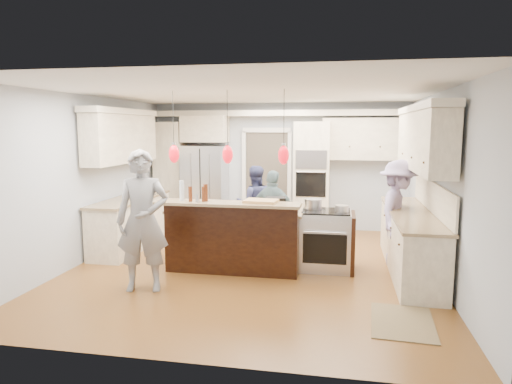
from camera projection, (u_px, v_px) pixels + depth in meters
ground_plane at (252, 267)px, 7.16m from camera, size 6.00×6.00×0.00m
room_shell at (252, 152)px, 6.91m from camera, size 5.54×6.04×2.72m
refrigerator at (205, 187)px, 9.89m from camera, size 0.90×0.70×1.80m
oven_column at (312, 178)px, 9.46m from camera, size 0.72×0.69×2.30m
back_upper_cabinets at (242, 152)px, 9.75m from camera, size 5.30×0.61×2.54m
right_counter_run at (415, 203)px, 6.87m from camera, size 0.64×3.10×2.51m
left_cabinets at (128, 190)px, 8.24m from camera, size 0.64×2.30×2.51m
kitchen_island at (237, 236)px, 7.21m from camera, size 2.10×1.46×1.12m
island_range at (327, 240)px, 7.03m from camera, size 0.82×0.71×0.92m
pendant_lights at (228, 154)px, 6.46m from camera, size 1.75×0.15×1.03m
person_bar_end at (143, 221)px, 6.06m from camera, size 0.78×0.60×1.90m
person_far_left at (254, 204)px, 8.67m from camera, size 0.84×0.73×1.47m
person_far_right at (273, 213)px, 7.85m from camera, size 0.92×0.58×1.46m
person_range_side at (398, 213)px, 7.23m from camera, size 0.94×1.23×1.68m
floor_rug at (402, 322)px, 5.13m from camera, size 0.74×1.04×0.01m
water_bottle at (182, 191)px, 6.63m from camera, size 0.07×0.07×0.30m
beer_bottle_a at (190, 194)px, 6.57m from camera, size 0.07×0.07×0.22m
beer_bottle_b at (204, 194)px, 6.58m from camera, size 0.06×0.06×0.22m
beer_bottle_c at (206, 193)px, 6.58m from camera, size 0.08×0.08×0.25m
drink_can at (197, 198)px, 6.51m from camera, size 0.07×0.07×0.11m
cutting_board at (261, 201)px, 6.51m from camera, size 0.49×0.38×0.04m
pot_large at (313, 204)px, 7.11m from camera, size 0.27×0.27×0.16m
pot_small at (342, 209)px, 6.86m from camera, size 0.20×0.20×0.10m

